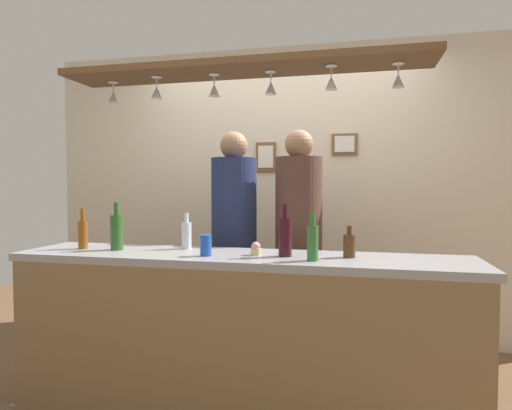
{
  "coord_description": "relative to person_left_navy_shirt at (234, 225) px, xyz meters",
  "views": [
    {
      "loc": [
        0.68,
        -2.82,
        1.36
      ],
      "look_at": [
        0.0,
        0.1,
        1.23
      ],
      "focal_mm": 30.74,
      "sensor_mm": 36.0,
      "label": 1
    }
  ],
  "objects": [
    {
      "name": "bar_counter",
      "position": [
        0.23,
        -0.84,
        -0.42
      ],
      "size": [
        2.7,
        0.55,
        0.96
      ],
      "color": "#99999E",
      "rests_on": "ground_plane"
    },
    {
      "name": "drink_can",
      "position": [
        0.06,
        -0.78,
        -0.05
      ],
      "size": [
        0.07,
        0.07,
        0.12
      ],
      "primitive_type": "cylinder",
      "color": "#1E4CB2",
      "rests_on": "bar_counter"
    },
    {
      "name": "hanging_wineglass_center_left",
      "position": [
        0.06,
        -0.62,
        0.87
      ],
      "size": [
        0.07,
        0.07,
        0.13
      ],
      "color": "silver",
      "rests_on": "overhead_glass_rack"
    },
    {
      "name": "bottle_wine_dark_red",
      "position": [
        0.5,
        -0.7,
        0.01
      ],
      "size": [
        0.08,
        0.08,
        0.3
      ],
      "color": "#380F19",
      "rests_on": "bar_counter"
    },
    {
      "name": "ground_plane",
      "position": [
        0.23,
        -0.34,
        -1.07
      ],
      "size": [
        8.0,
        8.0,
        0.0
      ],
      "primitive_type": "plane",
      "color": "brown"
    },
    {
      "name": "person_left_navy_shirt",
      "position": [
        0.0,
        0.0,
        0.0
      ],
      "size": [
        0.34,
        0.34,
        1.77
      ],
      "color": "#2D334C",
      "rests_on": "ground_plane"
    },
    {
      "name": "overhead_glass_rack",
      "position": [
        0.23,
        -0.64,
        0.98
      ],
      "size": [
        2.2,
        0.36,
        0.04
      ],
      "primitive_type": "cube",
      "color": "brown"
    },
    {
      "name": "picture_frame_upper_small",
      "position": [
        0.79,
        0.72,
        0.65
      ],
      "size": [
        0.22,
        0.02,
        0.18
      ],
      "color": "brown",
      "rests_on": "back_wall"
    },
    {
      "name": "back_wall",
      "position": [
        0.23,
        0.76,
        0.23
      ],
      "size": [
        4.4,
        0.06,
        2.6
      ],
      "primitive_type": "cube",
      "color": "beige",
      "rests_on": "ground_plane"
    },
    {
      "name": "picture_frame_crest",
      "position": [
        0.09,
        0.72,
        0.55
      ],
      "size": [
        0.18,
        0.02,
        0.26
      ],
      "color": "brown",
      "rests_on": "back_wall"
    },
    {
      "name": "bottle_soda_clear",
      "position": [
        -0.16,
        -0.54,
        -0.02
      ],
      "size": [
        0.06,
        0.06,
        0.23
      ],
      "color": "silver",
      "rests_on": "bar_counter"
    },
    {
      "name": "bottle_beer_brown_stubby",
      "position": [
        0.86,
        -0.65,
        -0.04
      ],
      "size": [
        0.07,
        0.07,
        0.18
      ],
      "color": "#512D14",
      "rests_on": "bar_counter"
    },
    {
      "name": "bottle_beer_amber_tall",
      "position": [
        -0.81,
        -0.69,
        -0.01
      ],
      "size": [
        0.06,
        0.06,
        0.26
      ],
      "color": "brown",
      "rests_on": "bar_counter"
    },
    {
      "name": "hanging_wineglass_far_left",
      "position": [
        -0.64,
        -0.58,
        0.87
      ],
      "size": [
        0.07,
        0.07,
        0.13
      ],
      "color": "silver",
      "rests_on": "overhead_glass_rack"
    },
    {
      "name": "hanging_wineglass_right",
      "position": [
        1.11,
        -0.62,
        0.87
      ],
      "size": [
        0.07,
        0.07,
        0.13
      ],
      "color": "silver",
      "rests_on": "overhead_glass_rack"
    },
    {
      "name": "hanging_wineglass_center_right",
      "position": [
        0.75,
        -0.65,
        0.87
      ],
      "size": [
        0.07,
        0.07,
        0.13
      ],
      "color": "silver",
      "rests_on": "overhead_glass_rack"
    },
    {
      "name": "bottle_champagne_green",
      "position": [
        -0.57,
        -0.68,
        0.01
      ],
      "size": [
        0.08,
        0.08,
        0.3
      ],
      "color": "#2D5623",
      "rests_on": "bar_counter"
    },
    {
      "name": "hanging_wineglass_left",
      "position": [
        -0.31,
        -0.65,
        0.87
      ],
      "size": [
        0.07,
        0.07,
        0.13
      ],
      "color": "silver",
      "rests_on": "overhead_glass_rack"
    },
    {
      "name": "bottle_beer_green_import",
      "position": [
        0.67,
        -0.81,
        -0.01
      ],
      "size": [
        0.06,
        0.06,
        0.26
      ],
      "color": "#336B2D",
      "rests_on": "bar_counter"
    },
    {
      "name": "hanging_wineglass_center",
      "position": [
        0.4,
        -0.61,
        0.87
      ],
      "size": [
        0.07,
        0.07,
        0.13
      ],
      "color": "silver",
      "rests_on": "overhead_glass_rack"
    },
    {
      "name": "person_middle_brown_shirt",
      "position": [
        0.49,
        0.0,
        0.0
      ],
      "size": [
        0.34,
        0.34,
        1.77
      ],
      "color": "#2D334C",
      "rests_on": "ground_plane"
    },
    {
      "name": "cupcake",
      "position": [
        0.33,
        -0.69,
        -0.08
      ],
      "size": [
        0.06,
        0.06,
        0.08
      ],
      "color": "beige",
      "rests_on": "bar_counter"
    }
  ]
}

